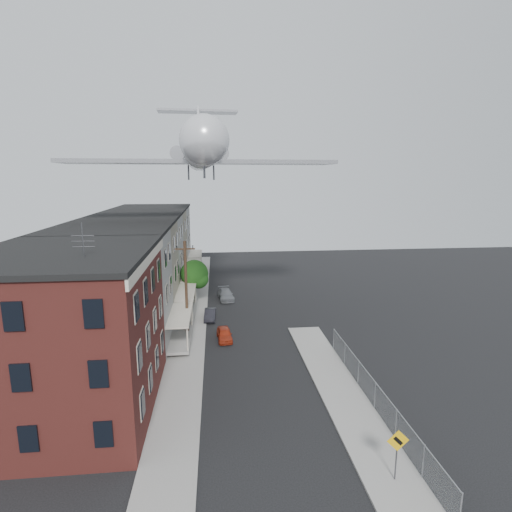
{
  "coord_description": "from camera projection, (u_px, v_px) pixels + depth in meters",
  "views": [
    {
      "loc": [
        -2.83,
        -17.14,
        14.58
      ],
      "look_at": [
        -0.47,
        6.07,
        9.93
      ],
      "focal_mm": 28.0,
      "sensor_mm": 36.0,
      "label": 1
    }
  ],
  "objects": [
    {
      "name": "car_near",
      "position": [
        224.0,
        334.0,
        36.16
      ],
      "size": [
        1.52,
        3.27,
        1.08
      ],
      "primitive_type": "imported",
      "rotation": [
        0.0,
        0.0,
        0.08
      ],
      "color": "#A92E15",
      "rests_on": "ground"
    },
    {
      "name": "utility_pole",
      "position": [
        186.0,
        288.0,
        35.95
      ],
      "size": [
        1.8,
        0.26,
        9.0
      ],
      "color": "black",
      "rests_on": "ground"
    },
    {
      "name": "sidewalk_left",
      "position": [
        193.0,
        315.0,
        42.72
      ],
      "size": [
        3.0,
        62.0,
        0.12
      ],
      "primitive_type": "cube",
      "color": "gray",
      "rests_on": "ground"
    },
    {
      "name": "row_house_a",
      "position": [
        109.0,
        290.0,
        33.77
      ],
      "size": [
        11.98,
        7.0,
        10.3
      ],
      "color": "gray",
      "rests_on": "ground"
    },
    {
      "name": "curb_right",
      "position": [
        325.0,
        402.0,
        26.1
      ],
      "size": [
        0.15,
        26.0,
        0.14
      ],
      "primitive_type": "cube",
      "color": "gray",
      "rests_on": "ground"
    },
    {
      "name": "ground",
      "position": [
        278.0,
        475.0,
        19.86
      ],
      "size": [
        120.0,
        120.0,
        0.0
      ],
      "primitive_type": "plane",
      "color": "black",
      "rests_on": "ground"
    },
    {
      "name": "street_tree",
      "position": [
        195.0,
        275.0,
        45.91
      ],
      "size": [
        3.22,
        3.2,
        5.2
      ],
      "color": "black",
      "rests_on": "ground"
    },
    {
      "name": "curb_left",
      "position": [
        206.0,
        314.0,
        42.86
      ],
      "size": [
        0.15,
        62.0,
        0.14
      ],
      "primitive_type": "cube",
      "color": "gray",
      "rests_on": "ground"
    },
    {
      "name": "car_far",
      "position": [
        226.0,
        294.0,
        48.15
      ],
      "size": [
        2.13,
        4.27,
        1.19
      ],
      "primitive_type": "imported",
      "rotation": [
        0.0,
        0.0,
        0.12
      ],
      "color": "slate",
      "rests_on": "ground"
    },
    {
      "name": "sidewalk_right",
      "position": [
        346.0,
        401.0,
        26.25
      ],
      "size": [
        3.0,
        26.0,
        0.12
      ],
      "primitive_type": "cube",
      "color": "gray",
      "rests_on": "ground"
    },
    {
      "name": "airplane",
      "position": [
        201.0,
        151.0,
        40.4
      ],
      "size": [
        26.06,
        29.75,
        8.62
      ],
      "color": "silver",
      "rests_on": "ground"
    },
    {
      "name": "warning_sign",
      "position": [
        397.0,
        447.0,
        19.04
      ],
      "size": [
        1.1,
        0.11,
        2.8
      ],
      "color": "#515156",
      "rests_on": "ground"
    },
    {
      "name": "row_house_d",
      "position": [
        149.0,
        247.0,
        54.26
      ],
      "size": [
        11.98,
        7.0,
        10.3
      ],
      "color": "gray",
      "rests_on": "ground"
    },
    {
      "name": "row_house_c",
      "position": [
        139.0,
        257.0,
        47.43
      ],
      "size": [
        11.98,
        7.0,
        10.3
      ],
      "color": "gray",
      "rests_on": "ground"
    },
    {
      "name": "corner_building",
      "position": [
        68.0,
        333.0,
        24.49
      ],
      "size": [
        10.31,
        12.3,
        12.15
      ],
      "color": "#331310",
      "rests_on": "ground"
    },
    {
      "name": "row_house_e",
      "position": [
        156.0,
        239.0,
        61.09
      ],
      "size": [
        11.98,
        7.0,
        10.3
      ],
      "color": "gray",
      "rests_on": "ground"
    },
    {
      "name": "row_house_b",
      "position": [
        127.0,
        271.0,
        40.6
      ],
      "size": [
        11.98,
        7.0,
        10.3
      ],
      "color": "gray",
      "rests_on": "ground"
    },
    {
      "name": "car_mid",
      "position": [
        210.0,
        315.0,
        41.34
      ],
      "size": [
        1.27,
        3.28,
        1.07
      ],
      "primitive_type": "imported",
      "rotation": [
        0.0,
        0.0,
        -0.04
      ],
      "color": "black",
      "rests_on": "ground"
    },
    {
      "name": "chainlink_fence",
      "position": [
        375.0,
        395.0,
        25.24
      ],
      "size": [
        0.06,
        18.06,
        1.9
      ],
      "color": "gray",
      "rests_on": "ground"
    }
  ]
}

